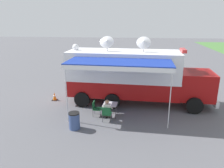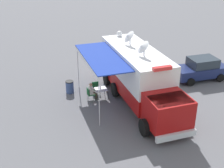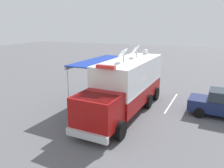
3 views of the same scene
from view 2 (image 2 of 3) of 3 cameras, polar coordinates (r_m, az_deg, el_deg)
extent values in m
plane|color=#5B5B60|center=(21.19, 4.26, -2.42)|extent=(100.00, 100.00, 0.00)
cube|color=silver|center=(24.08, 7.70, 1.00)|extent=(0.38, 4.80, 0.01)
cube|color=#9E0F0F|center=(20.68, 4.37, 0.40)|extent=(2.89, 7.33, 1.10)
cube|color=white|center=(20.13, 4.50, 4.01)|extent=(2.89, 7.33, 1.70)
cube|color=white|center=(20.45, 4.42, 1.79)|extent=(2.91, 7.35, 0.10)
cube|color=#9E0F0F|center=(16.86, 10.48, -5.06)|extent=(2.41, 2.22, 1.70)
cube|color=#28333D|center=(16.46, 10.95, -3.89)|extent=(2.23, 1.59, 0.70)
cube|color=silver|center=(16.53, 12.10, -9.61)|extent=(2.38, 0.33, 0.36)
cylinder|color=black|center=(18.07, 13.46, -6.64)|extent=(0.35, 1.01, 1.00)
cylinder|color=black|center=(17.01, 6.16, -8.23)|extent=(0.35, 1.01, 1.00)
cylinder|color=black|center=(21.87, 6.79, -0.13)|extent=(0.35, 1.01, 1.00)
cylinder|color=black|center=(21.01, 0.59, -1.07)|extent=(0.35, 1.01, 1.00)
cylinder|color=black|center=(23.51, 4.78, 1.85)|extent=(0.35, 1.01, 1.00)
cylinder|color=black|center=(22.70, -1.04, 1.05)|extent=(0.35, 1.01, 1.00)
cube|color=white|center=(19.81, 4.59, 6.43)|extent=(2.89, 7.33, 0.10)
cube|color=red|center=(16.64, 9.53, 2.96)|extent=(1.11, 0.34, 0.20)
cylinder|color=silver|center=(20.67, 3.45, 8.09)|extent=(0.10, 0.10, 0.45)
cone|color=silver|center=(20.50, 3.08, 9.13)|extent=(0.76, 0.94, 0.81)
cylinder|color=silver|center=(18.64, 6.12, 6.01)|extent=(0.10, 0.10, 0.45)
cone|color=silver|center=(18.45, 5.75, 7.15)|extent=(0.76, 0.94, 0.81)
sphere|color=white|center=(22.58, 1.43, 9.52)|extent=(0.44, 0.44, 0.44)
cube|color=#193399|center=(19.13, -1.97, 5.15)|extent=(2.51, 5.87, 0.06)
cube|color=white|center=(18.92, -5.04, 4.38)|extent=(0.40, 5.76, 0.24)
cylinder|color=silver|center=(17.16, -2.45, -3.35)|extent=(0.05, 0.05, 3.25)
cylinder|color=silver|center=(21.96, -6.47, 3.21)|extent=(0.05, 0.05, 3.25)
cube|color=silver|center=(20.60, -2.10, -0.99)|extent=(0.84, 0.84, 0.03)
cylinder|color=#333338|center=(20.55, -0.80, -2.19)|extent=(0.03, 0.03, 0.70)
cylinder|color=#333338|center=(20.36, -2.78, -2.50)|extent=(0.03, 0.03, 0.70)
cylinder|color=#333338|center=(21.18, -1.41, -1.31)|extent=(0.03, 0.03, 0.70)
cylinder|color=#333338|center=(20.99, -3.34, -1.59)|extent=(0.03, 0.03, 0.70)
cylinder|color=silver|center=(20.64, -2.24, -0.58)|extent=(0.07, 0.07, 0.20)
cylinder|color=white|center=(20.59, -2.25, -0.30)|extent=(0.04, 0.04, 0.02)
cube|color=#19562D|center=(20.62, -4.01, -1.93)|extent=(0.51, 0.51, 0.04)
cube|color=#19562D|center=(20.47, -4.63, -1.44)|extent=(0.07, 0.48, 0.44)
cylinder|color=#333338|center=(20.96, -3.57, -2.09)|extent=(0.02, 0.02, 0.42)
cylinder|color=#333338|center=(20.58, -3.25, -2.62)|extent=(0.02, 0.02, 0.42)
cylinder|color=#333338|center=(20.86, -4.74, -2.26)|extent=(0.02, 0.02, 0.42)
cylinder|color=#333338|center=(20.49, -4.43, -2.81)|extent=(0.02, 0.02, 0.42)
cube|color=#19562D|center=(21.34, -3.02, -0.90)|extent=(0.51, 0.51, 0.04)
cube|color=#19562D|center=(21.43, -3.19, -0.10)|extent=(0.48, 0.07, 0.44)
cylinder|color=#333338|center=(21.30, -2.27, -1.58)|extent=(0.02, 0.02, 0.42)
cylinder|color=#333338|center=(21.19, -3.41, -1.75)|extent=(0.02, 0.02, 0.42)
cylinder|color=#333338|center=(21.67, -2.60, -1.07)|extent=(0.02, 0.02, 0.42)
cylinder|color=#333338|center=(21.57, -3.72, -1.24)|extent=(0.02, 0.02, 0.42)
cube|color=silver|center=(20.49, -4.04, -1.18)|extent=(0.26, 0.37, 0.56)
sphere|color=#A37556|center=(20.30, -4.08, -0.12)|extent=(0.22, 0.22, 0.22)
cylinder|color=silver|center=(20.69, -3.89, -0.76)|extent=(0.43, 0.11, 0.34)
cylinder|color=silver|center=(20.30, -3.55, -1.31)|extent=(0.43, 0.11, 0.34)
cylinder|color=#383323|center=(20.74, -3.61, -1.68)|extent=(0.39, 0.15, 0.13)
cylinder|color=#383323|center=(20.89, -3.11, -2.17)|extent=(0.11, 0.11, 0.42)
cube|color=black|center=(20.98, -2.94, -2.57)|extent=(0.25, 0.11, 0.07)
cylinder|color=#383323|center=(20.57, -3.46, -1.93)|extent=(0.39, 0.15, 0.13)
cylinder|color=#383323|center=(20.71, -2.96, -2.42)|extent=(0.11, 0.11, 0.42)
cube|color=black|center=(20.81, -2.79, -2.82)|extent=(0.25, 0.11, 0.07)
cylinder|color=#384C7F|center=(21.73, -8.04, -0.61)|extent=(0.56, 0.56, 0.85)
cylinder|color=black|center=(21.54, -8.11, 0.48)|extent=(0.57, 0.57, 0.06)
cube|color=black|center=(25.07, -0.87, 2.29)|extent=(0.36, 0.36, 0.03)
cone|color=orange|center=(24.96, -0.88, 2.90)|extent=(0.26, 0.26, 0.55)
cylinder|color=white|center=(24.95, -0.88, 2.96)|extent=(0.17, 0.17, 0.06)
cube|color=navy|center=(24.53, 16.36, 2.41)|extent=(4.33, 2.13, 0.76)
cube|color=#28333D|center=(24.35, 16.87, 4.00)|extent=(2.22, 1.76, 0.68)
cylinder|color=black|center=(23.32, 14.72, 0.37)|extent=(0.66, 0.27, 0.64)
cylinder|color=black|center=(24.72, 12.62, 2.07)|extent=(0.66, 0.27, 0.64)
cylinder|color=black|center=(24.73, 19.90, 1.11)|extent=(0.66, 0.27, 0.64)
cylinder|color=black|center=(26.05, 17.64, 2.69)|extent=(0.66, 0.27, 0.64)
camera|label=1|loc=(17.59, -39.23, 5.38)|focal=34.51mm
camera|label=3|loc=(13.83, 52.85, -2.36)|focal=34.66mm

